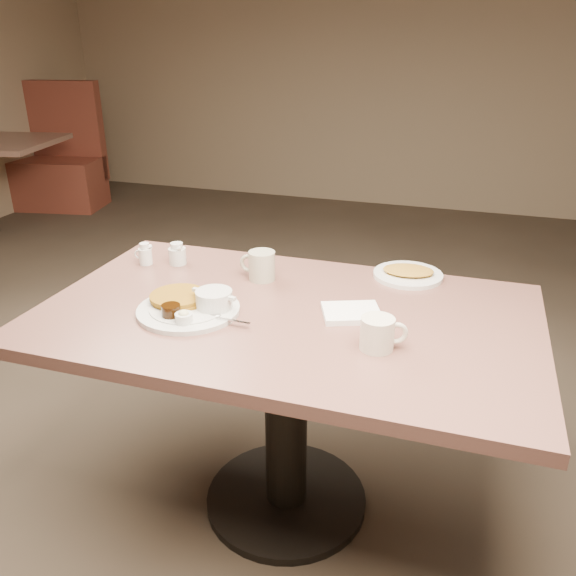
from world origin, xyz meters
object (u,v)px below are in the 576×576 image
(diner_table, at_px, (286,360))
(coffee_mug_far, at_px, (261,266))
(coffee_mug_near, at_px, (379,333))
(creamer_right, at_px, (177,254))
(hash_plate, at_px, (408,273))
(booth_back_left, at_px, (30,163))
(creamer_left, at_px, (145,255))
(main_plate, at_px, (192,305))

(diner_table, relative_size, coffee_mug_far, 11.26)
(diner_table, bearing_deg, coffee_mug_near, -24.41)
(creamer_right, height_order, hash_plate, creamer_right)
(creamer_right, bearing_deg, booth_back_left, 138.00)
(diner_table, distance_m, creamer_right, 0.60)
(diner_table, height_order, coffee_mug_far, coffee_mug_far)
(creamer_left, bearing_deg, coffee_mug_far, -0.55)
(main_plate, height_order, booth_back_left, booth_back_left)
(creamer_right, bearing_deg, coffee_mug_near, -26.25)
(main_plate, bearing_deg, diner_table, 17.67)
(diner_table, distance_m, hash_plate, 0.53)
(main_plate, xyz_separation_m, creamer_left, (-0.34, 0.31, 0.01))
(diner_table, bearing_deg, coffee_mug_far, 126.57)
(diner_table, xyz_separation_m, coffee_mug_far, (-0.16, 0.22, 0.22))
(diner_table, bearing_deg, hash_plate, 50.88)
(creamer_left, relative_size, booth_back_left, 0.05)
(creamer_left, bearing_deg, hash_plate, 10.38)
(coffee_mug_far, relative_size, creamer_right, 1.51)
(main_plate, xyz_separation_m, coffee_mug_near, (0.58, -0.05, 0.02))
(coffee_mug_near, bearing_deg, diner_table, 155.59)
(main_plate, xyz_separation_m, coffee_mug_far, (0.11, 0.30, 0.03))
(coffee_mug_near, height_order, creamer_right, coffee_mug_near)
(diner_table, relative_size, main_plate, 3.76)
(coffee_mug_near, height_order, hash_plate, coffee_mug_near)
(diner_table, xyz_separation_m, creamer_right, (-0.50, 0.26, 0.21))
(creamer_left, height_order, booth_back_left, booth_back_left)
(coffee_mug_far, bearing_deg, coffee_mug_near, -37.32)
(creamer_left, height_order, creamer_right, same)
(creamer_right, bearing_deg, coffee_mug_far, -7.24)
(coffee_mug_far, height_order, creamer_right, coffee_mug_far)
(coffee_mug_far, distance_m, hash_plate, 0.51)
(creamer_left, bearing_deg, booth_back_left, 136.48)
(diner_table, relative_size, creamer_right, 17.01)
(coffee_mug_near, relative_size, booth_back_left, 0.08)
(hash_plate, bearing_deg, main_plate, -141.02)
(creamer_left, xyz_separation_m, hash_plate, (0.93, 0.17, -0.02))
(creamer_right, bearing_deg, main_plate, -56.43)
(hash_plate, bearing_deg, creamer_left, -169.62)
(main_plate, relative_size, booth_back_left, 0.24)
(coffee_mug_far, height_order, booth_back_left, booth_back_left)
(creamer_left, bearing_deg, diner_table, -19.81)
(coffee_mug_far, distance_m, creamer_left, 0.45)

